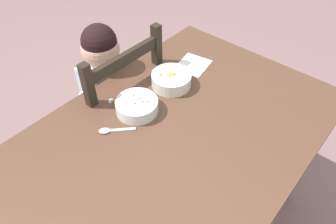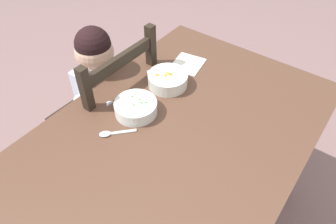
# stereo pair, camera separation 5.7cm
# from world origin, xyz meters

# --- Properties ---
(dining_table) EXTENTS (1.38, 0.87, 0.76)m
(dining_table) POSITION_xyz_m (0.00, 0.00, 0.66)
(dining_table) COLOR brown
(dining_table) RESTS_ON ground
(dining_chair) EXTENTS (0.43, 0.43, 0.96)m
(dining_chair) POSITION_xyz_m (0.14, 0.48, 0.47)
(dining_chair) COLOR black
(dining_chair) RESTS_ON ground
(child_figure) EXTENTS (0.32, 0.31, 0.98)m
(child_figure) POSITION_xyz_m (0.14, 0.48, 0.65)
(child_figure) COLOR silver
(child_figure) RESTS_ON ground
(bowl_of_peas) EXTENTS (0.17, 0.17, 0.05)m
(bowl_of_peas) POSITION_xyz_m (0.04, 0.19, 0.79)
(bowl_of_peas) COLOR white
(bowl_of_peas) RESTS_ON dining_table
(bowl_of_carrots) EXTENTS (0.17, 0.17, 0.06)m
(bowl_of_carrots) POSITION_xyz_m (0.24, 0.19, 0.79)
(bowl_of_carrots) COLOR white
(bowl_of_carrots) RESTS_ON dining_table
(spoon) EXTENTS (0.11, 0.11, 0.01)m
(spoon) POSITION_xyz_m (-0.11, 0.19, 0.77)
(spoon) COLOR silver
(spoon) RESTS_ON dining_table
(paper_napkin) EXTENTS (0.17, 0.15, 0.00)m
(paper_napkin) POSITION_xyz_m (0.42, 0.20, 0.77)
(paper_napkin) COLOR white
(paper_napkin) RESTS_ON dining_table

